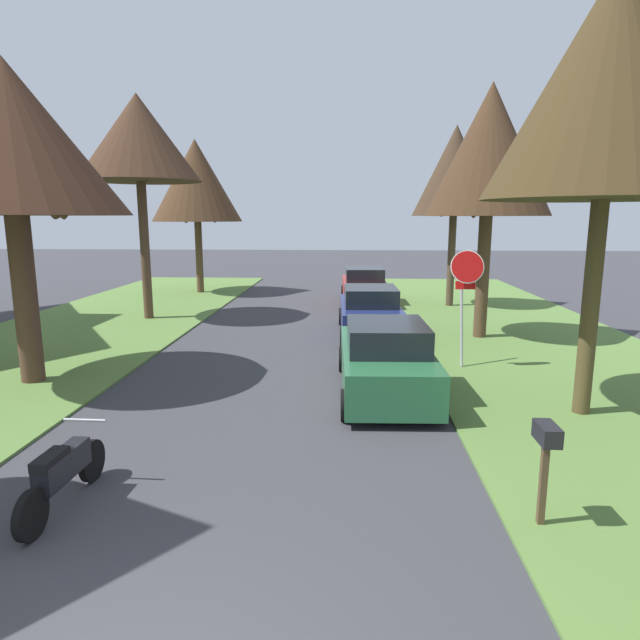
{
  "coord_description": "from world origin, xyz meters",
  "views": [
    {
      "loc": [
        1.67,
        -2.95,
        3.72
      ],
      "look_at": [
        1.04,
        8.81,
        1.48
      ],
      "focal_mm": 30.33,
      "sensor_mm": 36.0,
      "label": 1
    }
  ],
  "objects_px": {
    "curbside_mailbox": "(546,446)",
    "stop_sign_far": "(466,283)",
    "street_tree_right_far": "(455,171)",
    "street_tree_left_mid_b": "(138,139)",
    "street_tree_left_mid_a": "(9,139)",
    "parked_sedan_red": "(364,287)",
    "parked_sedan_green": "(385,361)",
    "parked_motorcycle": "(62,473)",
    "street_tree_right_mid_b": "(490,151)",
    "street_tree_right_mid_a": "(612,83)",
    "parked_sedan_navy": "(370,313)",
    "street_tree_left_far": "(196,181)"
  },
  "relations": [
    {
      "from": "street_tree_right_mid_a",
      "to": "curbside_mailbox",
      "type": "distance_m",
      "value": 6.65
    },
    {
      "from": "parked_sedan_red",
      "to": "parked_motorcycle",
      "type": "xyz_separation_m",
      "value": [
        -4.34,
        -17.31,
        -0.24
      ]
    },
    {
      "from": "parked_sedan_green",
      "to": "parked_sedan_navy",
      "type": "xyz_separation_m",
      "value": [
        -0.11,
        5.83,
        0.0
      ]
    },
    {
      "from": "parked_sedan_green",
      "to": "street_tree_right_mid_a",
      "type": "bearing_deg",
      "value": -16.59
    },
    {
      "from": "stop_sign_far",
      "to": "street_tree_right_mid_b",
      "type": "bearing_deg",
      "value": 70.28
    },
    {
      "from": "street_tree_left_mid_a",
      "to": "street_tree_left_mid_b",
      "type": "height_order",
      "value": "street_tree_left_mid_b"
    },
    {
      "from": "street_tree_right_mid_b",
      "to": "curbside_mailbox",
      "type": "height_order",
      "value": "street_tree_right_mid_b"
    },
    {
      "from": "stop_sign_far",
      "to": "street_tree_right_mid_a",
      "type": "distance_m",
      "value": 5.22
    },
    {
      "from": "street_tree_right_mid_a",
      "to": "street_tree_left_mid_b",
      "type": "relative_size",
      "value": 1.0
    },
    {
      "from": "street_tree_right_far",
      "to": "parked_sedan_green",
      "type": "height_order",
      "value": "street_tree_right_far"
    },
    {
      "from": "parked_sedan_red",
      "to": "parked_sedan_navy",
      "type": "bearing_deg",
      "value": -89.92
    },
    {
      "from": "curbside_mailbox",
      "to": "street_tree_right_mid_a",
      "type": "bearing_deg",
      "value": 61.87
    },
    {
      "from": "street_tree_left_far",
      "to": "parked_sedan_green",
      "type": "bearing_deg",
      "value": -61.78
    },
    {
      "from": "street_tree_right_mid_a",
      "to": "street_tree_right_far",
      "type": "bearing_deg",
      "value": 90.83
    },
    {
      "from": "parked_sedan_red",
      "to": "parked_sedan_green",
      "type": "bearing_deg",
      "value": -89.46
    },
    {
      "from": "street_tree_right_far",
      "to": "street_tree_right_mid_a",
      "type": "bearing_deg",
      "value": -89.17
    },
    {
      "from": "street_tree_right_far",
      "to": "curbside_mailbox",
      "type": "bearing_deg",
      "value": -96.55
    },
    {
      "from": "street_tree_left_far",
      "to": "parked_sedan_red",
      "type": "distance_m",
      "value": 9.76
    },
    {
      "from": "street_tree_right_mid_b",
      "to": "parked_sedan_green",
      "type": "distance_m",
      "value": 8.14
    },
    {
      "from": "stop_sign_far",
      "to": "parked_sedan_green",
      "type": "relative_size",
      "value": 0.65
    },
    {
      "from": "street_tree_right_mid_a",
      "to": "street_tree_right_far",
      "type": "xyz_separation_m",
      "value": [
        -0.19,
        12.8,
        -0.43
      ]
    },
    {
      "from": "street_tree_right_far",
      "to": "street_tree_left_mid_a",
      "type": "distance_m",
      "value": 16.14
    },
    {
      "from": "parked_sedan_green",
      "to": "street_tree_right_mid_b",
      "type": "bearing_deg",
      "value": 59.37
    },
    {
      "from": "parked_sedan_green",
      "to": "curbside_mailbox",
      "type": "distance_m",
      "value": 5.28
    },
    {
      "from": "stop_sign_far",
      "to": "parked_sedan_navy",
      "type": "bearing_deg",
      "value": 119.64
    },
    {
      "from": "street_tree_right_mid_a",
      "to": "stop_sign_far",
      "type": "bearing_deg",
      "value": 117.27
    },
    {
      "from": "street_tree_right_mid_b",
      "to": "parked_sedan_navy",
      "type": "height_order",
      "value": "street_tree_right_mid_b"
    },
    {
      "from": "street_tree_right_far",
      "to": "street_tree_left_mid_b",
      "type": "relative_size",
      "value": 0.93
    },
    {
      "from": "street_tree_right_mid_b",
      "to": "parked_sedan_green",
      "type": "relative_size",
      "value": 1.69
    },
    {
      "from": "curbside_mailbox",
      "to": "parked_sedan_green",
      "type": "bearing_deg",
      "value": 107.21
    },
    {
      "from": "parked_sedan_green",
      "to": "street_tree_left_mid_a",
      "type": "bearing_deg",
      "value": 177.53
    },
    {
      "from": "curbside_mailbox",
      "to": "stop_sign_far",
      "type": "bearing_deg",
      "value": 86.09
    },
    {
      "from": "parked_sedan_green",
      "to": "curbside_mailbox",
      "type": "height_order",
      "value": "parked_sedan_green"
    },
    {
      "from": "street_tree_right_far",
      "to": "street_tree_left_mid_a",
      "type": "bearing_deg",
      "value": -135.24
    },
    {
      "from": "parked_sedan_navy",
      "to": "parked_sedan_red",
      "type": "height_order",
      "value": "same"
    },
    {
      "from": "street_tree_right_far",
      "to": "parked_sedan_navy",
      "type": "bearing_deg",
      "value": -121.42
    },
    {
      "from": "street_tree_left_far",
      "to": "parked_sedan_navy",
      "type": "height_order",
      "value": "street_tree_left_far"
    },
    {
      "from": "stop_sign_far",
      "to": "street_tree_left_far",
      "type": "bearing_deg",
      "value": 127.78
    },
    {
      "from": "parked_motorcycle",
      "to": "parked_sedan_navy",
      "type": "bearing_deg",
      "value": 67.92
    },
    {
      "from": "street_tree_right_mid_a",
      "to": "street_tree_left_mid_b",
      "type": "xyz_separation_m",
      "value": [
        -11.86,
        9.27,
        0.44
      ]
    },
    {
      "from": "street_tree_right_mid_a",
      "to": "parked_sedan_green",
      "type": "height_order",
      "value": "street_tree_right_mid_a"
    },
    {
      "from": "street_tree_right_far",
      "to": "parked_motorcycle",
      "type": "xyz_separation_m",
      "value": [
        -7.94,
        -16.6,
        -5.07
      ]
    },
    {
      "from": "street_tree_right_mid_b",
      "to": "parked_motorcycle",
      "type": "bearing_deg",
      "value": -126.54
    },
    {
      "from": "street_tree_left_mid_b",
      "to": "parked_sedan_green",
      "type": "bearing_deg",
      "value": -44.94
    },
    {
      "from": "parked_sedan_red",
      "to": "curbside_mailbox",
      "type": "bearing_deg",
      "value": -84.51
    },
    {
      "from": "street_tree_right_mid_b",
      "to": "street_tree_right_far",
      "type": "distance_m",
      "value": 6.12
    },
    {
      "from": "street_tree_left_mid_b",
      "to": "street_tree_left_far",
      "type": "height_order",
      "value": "street_tree_left_mid_b"
    },
    {
      "from": "curbside_mailbox",
      "to": "street_tree_right_mid_b",
      "type": "bearing_deg",
      "value": 80.63
    },
    {
      "from": "street_tree_right_far",
      "to": "parked_motorcycle",
      "type": "relative_size",
      "value": 3.57
    },
    {
      "from": "street_tree_left_mid_b",
      "to": "curbside_mailbox",
      "type": "distance_m",
      "value": 17.27
    }
  ]
}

